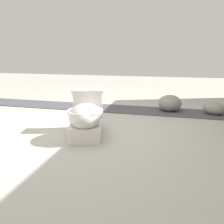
# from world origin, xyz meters

# --- Properties ---
(ground_plane) EXTENTS (14.00, 14.00, 0.00)m
(ground_plane) POSITION_xyz_m (0.00, 0.00, 0.00)
(ground_plane) COLOR #B7B2A8
(gravel_strip) EXTENTS (0.56, 8.00, 0.01)m
(gravel_strip) POSITION_xyz_m (-1.14, 0.50, 0.01)
(gravel_strip) COLOR #4C4C51
(gravel_strip) RESTS_ON ground
(toilet) EXTENTS (0.70, 0.51, 0.52)m
(toilet) POSITION_xyz_m (0.16, 0.14, 0.22)
(toilet) COLOR white
(toilet) RESTS_ON ground
(boulder_near) EXTENTS (0.36, 0.40, 0.20)m
(boulder_near) POSITION_xyz_m (-1.17, 1.75, 0.10)
(boulder_near) COLOR gray
(boulder_near) RESTS_ON ground
(boulder_far) EXTENTS (0.53, 0.52, 0.27)m
(boulder_far) POSITION_xyz_m (-1.24, 1.07, 0.13)
(boulder_far) COLOR gray
(boulder_far) RESTS_ON ground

